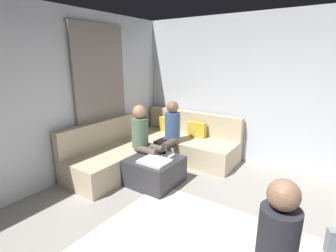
% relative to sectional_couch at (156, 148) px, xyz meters
% --- Properties ---
extents(wall_back, '(6.00, 0.12, 2.70)m').
position_rel_sectional_couch_xyz_m(wall_back, '(2.08, 1.06, 1.07)').
color(wall_back, silver).
rests_on(wall_back, ground_plane).
extents(wall_left, '(0.12, 6.00, 2.70)m').
position_rel_sectional_couch_xyz_m(wall_left, '(-0.86, -1.88, 1.07)').
color(wall_left, silver).
rests_on(wall_left, ground_plane).
extents(curtain_panel, '(0.06, 1.10, 2.50)m').
position_rel_sectional_couch_xyz_m(curtain_panel, '(-0.76, -0.58, 0.97)').
color(curtain_panel, gray).
rests_on(curtain_panel, ground_plane).
extents(sectional_couch, '(2.10, 2.55, 0.87)m').
position_rel_sectional_couch_xyz_m(sectional_couch, '(0.00, 0.00, 0.00)').
color(sectional_couch, '#C6B593').
rests_on(sectional_couch, ground_plane).
extents(ottoman, '(0.76, 0.76, 0.42)m').
position_rel_sectional_couch_xyz_m(ottoman, '(0.47, -0.67, -0.07)').
color(ottoman, '#333338').
rests_on(ottoman, ground_plane).
extents(folded_blanket, '(0.44, 0.36, 0.04)m').
position_rel_sectional_couch_xyz_m(folded_blanket, '(0.57, -0.79, 0.16)').
color(folded_blanket, white).
rests_on(folded_blanket, ottoman).
extents(coffee_mug, '(0.08, 0.08, 0.10)m').
position_rel_sectional_couch_xyz_m(coffee_mug, '(0.25, -0.49, 0.19)').
color(coffee_mug, '#334C72').
rests_on(coffee_mug, ottoman).
extents(game_remote, '(0.05, 0.15, 0.02)m').
position_rel_sectional_couch_xyz_m(game_remote, '(0.65, -0.45, 0.15)').
color(game_remote, white).
rests_on(game_remote, ottoman).
extents(person_on_couch_back, '(0.30, 0.60, 1.20)m').
position_rel_sectional_couch_xyz_m(person_on_couch_back, '(0.28, 0.06, 0.38)').
color(person_on_couch_back, brown).
rests_on(person_on_couch_back, ground_plane).
extents(person_on_couch_side, '(0.60, 0.30, 1.20)m').
position_rel_sectional_couch_xyz_m(person_on_couch_side, '(0.15, -0.50, 0.38)').
color(person_on_couch_side, brown).
rests_on(person_on_couch_side, ground_plane).
extents(person_on_armchair, '(0.60, 0.44, 1.18)m').
position_rel_sectional_couch_xyz_m(person_on_armchair, '(2.60, -1.86, 0.36)').
color(person_on_armchair, '#2D3347').
rests_on(person_on_armchair, ground_plane).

